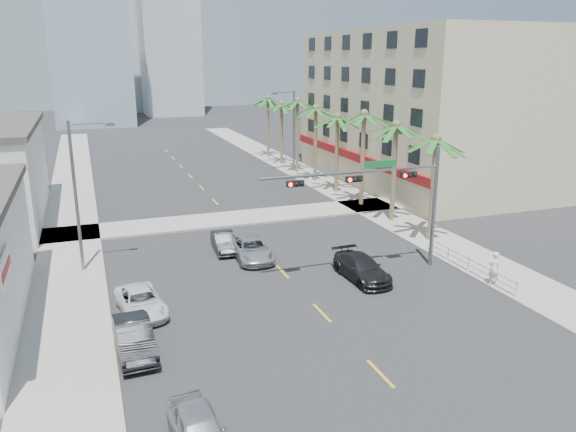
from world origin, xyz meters
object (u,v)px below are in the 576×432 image
object	(u,v)px
pedestrian	(494,268)
car_lane_right	(362,268)
car_parked_mid	(134,338)
car_parked_far	(141,302)
traffic_signal_mast	(389,189)
car_lane_left	(224,242)
car_parked_near	(199,431)
car_lane_center	(251,249)

from	to	relation	value
pedestrian	car_lane_right	bearing A→B (deg)	-28.16
car_parked_mid	car_parked_far	size ratio (longest dim) A/B	0.99
car_lane_right	traffic_signal_mast	bearing A→B (deg)	15.84
traffic_signal_mast	car_lane_left	world-z (taller)	traffic_signal_mast
car_lane_right	pedestrian	size ratio (longest dim) A/B	2.44
car_parked_near	car_lane_left	distance (m)	19.68
traffic_signal_mast	car_parked_near	xyz separation A→B (m)	(-13.58, -11.94, -4.39)
traffic_signal_mast	car_lane_right	world-z (taller)	traffic_signal_mast
car_lane_center	car_lane_right	size ratio (longest dim) A/B	1.02
car_parked_far	pedestrian	distance (m)	19.10
car_lane_left	traffic_signal_mast	bearing A→B (deg)	-36.67
car_parked_far	car_lane_right	bearing A→B (deg)	-5.66
car_parked_far	car_lane_right	world-z (taller)	car_lane_right
car_parked_mid	car_lane_center	world-z (taller)	car_parked_mid
traffic_signal_mast	car_lane_right	xyz separation A→B (m)	(-1.86, -0.60, -4.38)
car_parked_mid	car_parked_far	world-z (taller)	car_parked_mid
car_lane_center	car_lane_right	distance (m)	7.41
car_parked_mid	pedestrian	size ratio (longest dim) A/B	2.25
traffic_signal_mast	car_lane_left	xyz separation A→B (m)	(-8.15, 6.97, -4.44)
car_parked_near	pedestrian	world-z (taller)	pedestrian
traffic_signal_mast	car_lane_center	size ratio (longest dim) A/B	2.33
car_parked_far	pedestrian	size ratio (longest dim) A/B	2.28
car_parked_near	car_lane_right	world-z (taller)	car_lane_right
car_lane_center	car_parked_mid	bearing A→B (deg)	-128.62
traffic_signal_mast	car_parked_far	world-z (taller)	traffic_signal_mast
car_lane_left	car_lane_right	xyz separation A→B (m)	(6.29, -7.57, 0.06)
car_parked_mid	car_lane_right	xyz separation A→B (m)	(13.12, 4.22, -0.03)
car_parked_mid	pedestrian	distance (m)	19.51
traffic_signal_mast	car_parked_far	distance (m)	15.01
car_lane_left	car_lane_center	size ratio (longest dim) A/B	0.79
car_parked_near	car_parked_mid	size ratio (longest dim) A/B	0.91
pedestrian	car_parked_mid	bearing A→B (deg)	2.79
car_parked_near	car_lane_center	bearing A→B (deg)	64.86
car_parked_near	pedestrian	xyz separation A→B (m)	(18.10, 7.83, 0.44)
car_parked_far	pedestrian	world-z (taller)	pedestrian
pedestrian	car_parked_near	bearing A→B (deg)	24.13
car_parked_near	car_parked_mid	bearing A→B (deg)	97.67
car_lane_left	car_lane_center	xyz separation A→B (m)	(1.26, -2.13, 0.04)
car_parked_far	car_lane_center	bearing A→B (deg)	30.66
car_parked_near	car_parked_far	size ratio (longest dim) A/B	0.90
car_parked_near	car_lane_center	world-z (taller)	car_parked_near
car_parked_mid	car_lane_left	size ratio (longest dim) A/B	1.15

